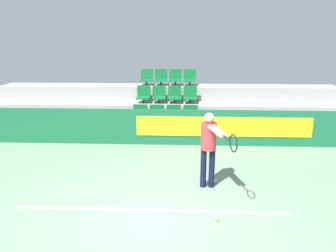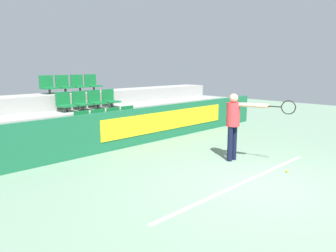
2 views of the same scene
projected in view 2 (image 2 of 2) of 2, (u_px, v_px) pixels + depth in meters
ground_plane at (261, 187)px, 6.44m from camera, size 30.00×30.00×0.00m
court_baseline at (245, 182)px, 6.70m from camera, size 5.25×0.08×0.01m
barrier_wall at (125, 129)px, 9.42m from camera, size 12.99×0.14×1.10m
bleacher_tier_front at (112, 136)px, 9.86m from camera, size 12.59×1.06×0.48m
bleacher_tier_middle at (92, 124)px, 10.55m from camera, size 12.59×1.06×0.96m
bleacher_tier_back at (75, 114)px, 11.24m from camera, size 12.59×1.06×1.44m
stadium_chair_0 at (84, 123)px, 9.29m from camera, size 0.47×0.45×0.59m
stadium_chair_1 at (101, 121)px, 9.67m from camera, size 0.47×0.45×0.59m
stadium_chair_2 at (116, 118)px, 10.06m from camera, size 0.47×0.45×0.59m
stadium_chair_3 at (130, 117)px, 10.44m from camera, size 0.47×0.45×0.59m
stadium_chair_4 at (65, 103)px, 9.93m from camera, size 0.47×0.45×0.59m
stadium_chair_5 at (81, 102)px, 10.32m from camera, size 0.47×0.45×0.59m
stadium_chair_6 at (96, 100)px, 10.70m from camera, size 0.47×0.45×0.59m
stadium_chair_7 at (110, 99)px, 11.09m from camera, size 0.47×0.45×0.59m
stadium_chair_8 at (48, 86)px, 10.58m from camera, size 0.47×0.45×0.59m
stadium_chair_9 at (64, 85)px, 10.96m from camera, size 0.47×0.45×0.59m
stadium_chair_10 at (79, 84)px, 11.35m from camera, size 0.47×0.45×0.59m
stadium_chair_11 at (92, 84)px, 11.73m from camera, size 0.47×0.45×0.59m
tennis_player at (236, 119)px, 8.01m from camera, size 0.55×1.56×1.68m
tennis_ball at (287, 171)px, 7.29m from camera, size 0.07×0.07×0.07m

